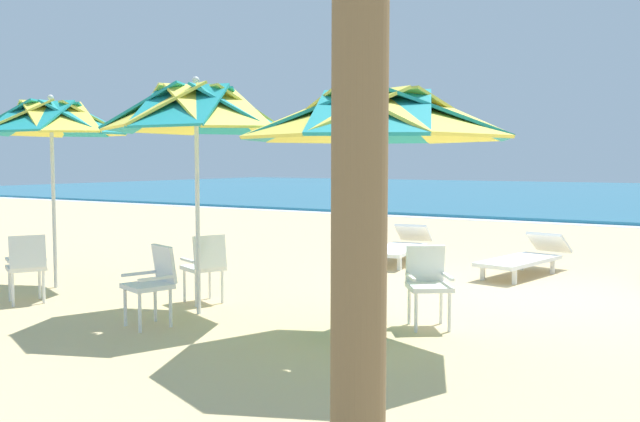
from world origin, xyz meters
The scene contains 12 objects.
ground_plane centered at (0.00, 0.00, 0.00)m, with size 80.00×80.00×0.00m, color #D3B784.
surf_foam centered at (0.00, 10.93, 0.01)m, with size 80.00×0.70×0.01m, color white.
beach_umbrella_0 centered at (-0.63, -3.14, 2.19)m, with size 2.62×2.62×2.52m.
plastic_chair_0 centered at (-1.02, -2.75, 0.50)m, with size 0.55×0.57×0.87m.
plastic_chair_1 centered at (-0.49, -2.21, 0.50)m, with size 0.62×0.63×0.87m.
beach_umbrella_1 centered at (-2.99, -3.04, 2.34)m, with size 2.15×2.15×2.73m.
plastic_chair_2 centered at (-3.02, -3.72, 0.50)m, with size 0.55×0.58×0.87m.
plastic_chair_3 centered at (-3.31, -2.55, 0.50)m, with size 0.60×0.58×0.87m.
beach_umbrella_2 centered at (-5.81, -2.84, 2.33)m, with size 2.03×2.03×2.69m.
plastic_chair_4 centered at (-5.20, -3.72, 0.50)m, with size 0.62×0.60×0.87m.
sun_lounger_1 centered at (-0.47, 1.65, 0.28)m, with size 1.03×2.23×0.62m.
sun_lounger_2 centered at (-2.70, 1.87, 0.28)m, with size 0.90×2.21×0.62m.
Camera 1 is at (2.28, -8.93, 1.78)m, focal length 38.12 mm.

